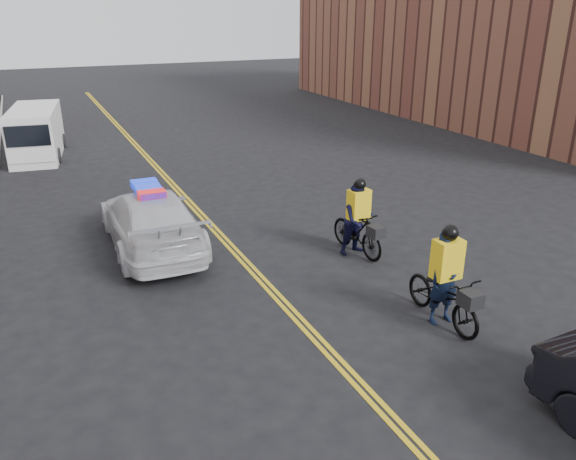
% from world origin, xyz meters
% --- Properties ---
extents(ground, '(120.00, 120.00, 0.00)m').
position_xyz_m(ground, '(0.00, 0.00, 0.00)').
color(ground, black).
rests_on(ground, ground).
extents(center_line_left, '(0.10, 60.00, 0.01)m').
position_xyz_m(center_line_left, '(-0.08, 8.00, 0.01)').
color(center_line_left, gold).
rests_on(center_line_left, ground).
extents(center_line_right, '(0.10, 60.00, 0.01)m').
position_xyz_m(center_line_right, '(0.08, 8.00, 0.01)').
color(center_line_right, gold).
rests_on(center_line_right, ground).
extents(building_across, '(12.00, 30.00, 11.00)m').
position_xyz_m(building_across, '(22.00, 18.00, 5.50)').
color(building_across, brown).
rests_on(building_across, ground).
extents(police_cruiser, '(2.35, 5.56, 1.76)m').
position_xyz_m(police_cruiser, '(-1.94, 5.46, 0.81)').
color(police_cruiser, silver).
rests_on(police_cruiser, ground).
extents(cargo_van, '(2.53, 5.26, 2.12)m').
position_xyz_m(cargo_van, '(-4.31, 17.64, 1.03)').
color(cargo_van, white).
rests_on(cargo_van, ground).
extents(cyclist_near, '(0.78, 2.21, 2.17)m').
position_xyz_m(cyclist_near, '(2.70, -1.07, 0.75)').
color(cyclist_near, black).
rests_on(cyclist_near, ground).
extents(cyclist_far, '(1.00, 2.11, 2.08)m').
position_xyz_m(cyclist_far, '(2.95, 2.72, 0.82)').
color(cyclist_far, black).
rests_on(cyclist_far, ground).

